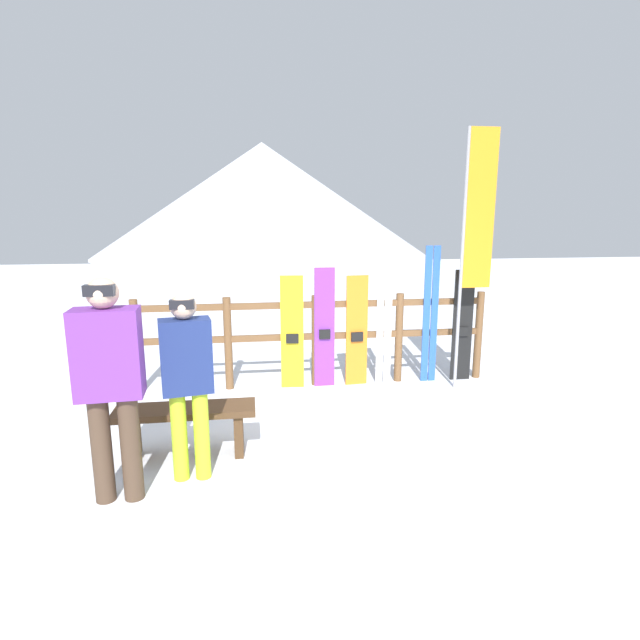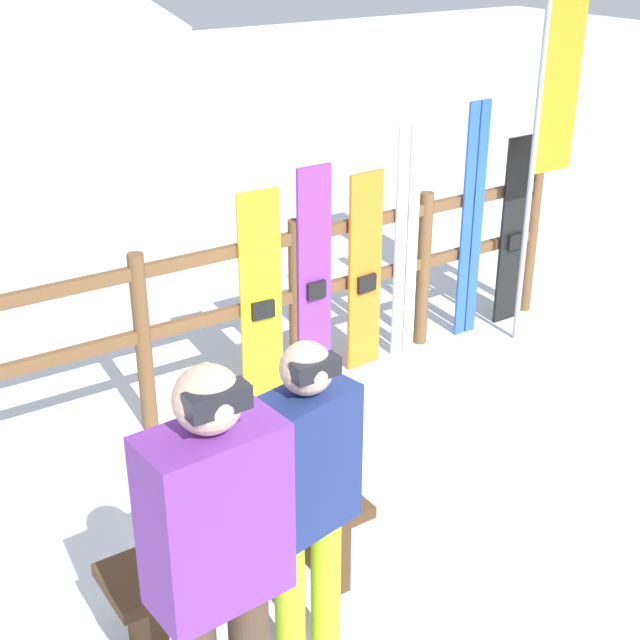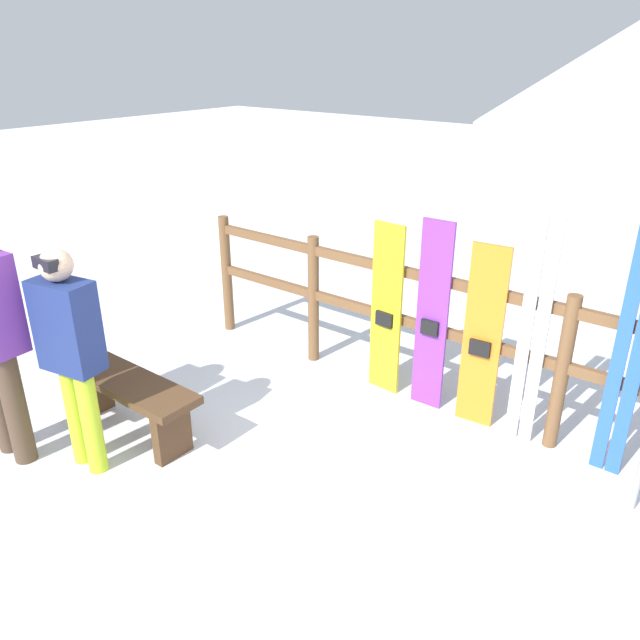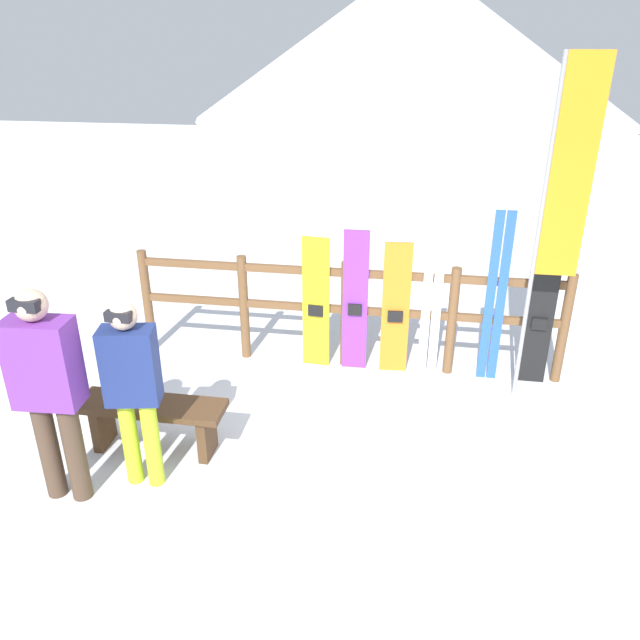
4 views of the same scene
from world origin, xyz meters
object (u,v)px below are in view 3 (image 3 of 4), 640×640
at_px(snowboard_purple, 432,318).
at_px(person_navy, 71,347).
at_px(ski_pair_white, 533,335).
at_px(ski_pair_blue, 629,354).
at_px(snowboard_yellow, 386,311).
at_px(snowboard_orange, 482,339).
at_px(bench, 128,393).

bearing_deg(snowboard_purple, person_navy, -123.87).
height_order(ski_pair_white, ski_pair_blue, ski_pair_blue).
relative_size(ski_pair_white, ski_pair_blue, 0.95).
relative_size(snowboard_yellow, snowboard_purple, 0.94).
relative_size(snowboard_purple, ski_pair_blue, 0.86).
relative_size(snowboard_yellow, ski_pair_blue, 0.80).
bearing_deg(snowboard_purple, snowboard_yellow, -179.99).
relative_size(snowboard_purple, ski_pair_white, 0.91).
xyz_separation_m(ski_pair_white, ski_pair_blue, (0.62, 0.00, 0.05)).
height_order(person_navy, snowboard_yellow, person_navy).
distance_m(person_navy, snowboard_yellow, 2.39).
bearing_deg(snowboard_yellow, ski_pair_blue, 0.11).
distance_m(person_navy, snowboard_orange, 2.85).
bearing_deg(ski_pair_blue, ski_pair_white, 180.00).
bearing_deg(snowboard_purple, snowboard_orange, -0.01).
relative_size(snowboard_purple, snowboard_orange, 1.07).
distance_m(person_navy, ski_pair_white, 3.09).
height_order(snowboard_yellow, snowboard_purple, snowboard_purple).
bearing_deg(ski_pair_white, person_navy, -135.90).
xyz_separation_m(snowboard_yellow, ski_pair_blue, (1.81, 0.00, 0.18)).
relative_size(person_navy, ski_pair_white, 0.93).
distance_m(snowboard_yellow, ski_pair_white, 1.20).
relative_size(person_navy, snowboard_yellow, 1.09).
bearing_deg(snowboard_orange, snowboard_yellow, 180.00).
relative_size(bench, snowboard_orange, 0.88).
bearing_deg(snowboard_orange, ski_pair_blue, 0.20).
relative_size(person_navy, ski_pair_blue, 0.88).
relative_size(bench, snowboard_purple, 0.82).
bearing_deg(snowboard_orange, snowboard_purple, 179.99).
xyz_separation_m(snowboard_yellow, ski_pair_white, (1.19, 0.00, 0.13)).
bearing_deg(person_navy, snowboard_yellow, 64.39).
bearing_deg(person_navy, snowboard_purple, 56.13).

